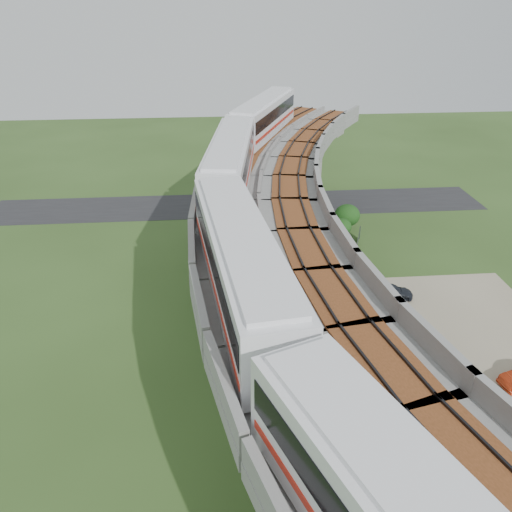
% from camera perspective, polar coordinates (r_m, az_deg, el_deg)
% --- Properties ---
extents(ground, '(160.00, 160.00, 0.00)m').
position_cam_1_polar(ground, '(36.17, 0.72, -12.22)').
color(ground, '#2F491D').
rests_on(ground, ground).
extents(dirt_lot, '(18.00, 26.00, 0.04)m').
position_cam_1_polar(dirt_lot, '(38.39, 22.82, -12.06)').
color(dirt_lot, gray).
rests_on(dirt_lot, ground).
extents(asphalt_road, '(60.00, 8.00, 0.03)m').
position_cam_1_polar(asphalt_road, '(62.11, -1.91, 5.87)').
color(asphalt_road, '#232326').
rests_on(asphalt_road, ground).
extents(viaduct, '(19.58, 73.98, 11.40)m').
position_cam_1_polar(viaduct, '(31.68, 7.75, 0.89)').
color(viaduct, '#99968E').
rests_on(viaduct, ground).
extents(metro_train, '(10.93, 61.35, 3.64)m').
position_cam_1_polar(metro_train, '(29.37, 1.63, 5.90)').
color(metro_train, silver).
rests_on(metro_train, ground).
extents(fence, '(3.87, 38.73, 1.50)m').
position_cam_1_polar(fence, '(37.71, 15.89, -10.10)').
color(fence, '#2D382D').
rests_on(fence, ground).
extents(tree_0, '(2.78, 2.78, 3.01)m').
position_cam_1_polar(tree_0, '(55.38, 10.38, 4.61)').
color(tree_0, '#382314').
rests_on(tree_0, ground).
extents(tree_1, '(2.01, 2.01, 2.98)m').
position_cam_1_polar(tree_1, '(51.74, 9.76, 3.31)').
color(tree_1, '#382314').
rests_on(tree_1, ground).
extents(tree_2, '(2.95, 2.95, 3.41)m').
position_cam_1_polar(tree_2, '(48.09, 8.44, 1.50)').
color(tree_2, '#382314').
rests_on(tree_2, ground).
extents(tree_3, '(3.15, 3.15, 3.60)m').
position_cam_1_polar(tree_3, '(41.24, 10.25, -3.28)').
color(tree_3, '#382314').
rests_on(tree_3, ground).
extents(tree_4, '(2.55, 2.55, 2.95)m').
position_cam_1_polar(tree_4, '(38.24, 11.39, -6.84)').
color(tree_4, '#382314').
rests_on(tree_4, ground).
extents(tree_5, '(2.83, 2.83, 3.71)m').
position_cam_1_polar(tree_5, '(33.12, 14.05, -12.02)').
color(tree_5, '#382314').
rests_on(tree_5, ground).
extents(tree_6, '(2.99, 2.99, 3.80)m').
position_cam_1_polar(tree_6, '(29.96, 15.82, -17.39)').
color(tree_6, '#382314').
rests_on(tree_6, ground).
extents(car_white, '(2.13, 3.80, 1.22)m').
position_cam_1_polar(car_white, '(35.85, 18.24, -13.00)').
color(car_white, white).
rests_on(car_white, dirt_lot).
extents(car_dark, '(3.99, 2.35, 1.09)m').
position_cam_1_polar(car_dark, '(44.50, 15.15, -3.89)').
color(car_dark, black).
rests_on(car_dark, dirt_lot).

